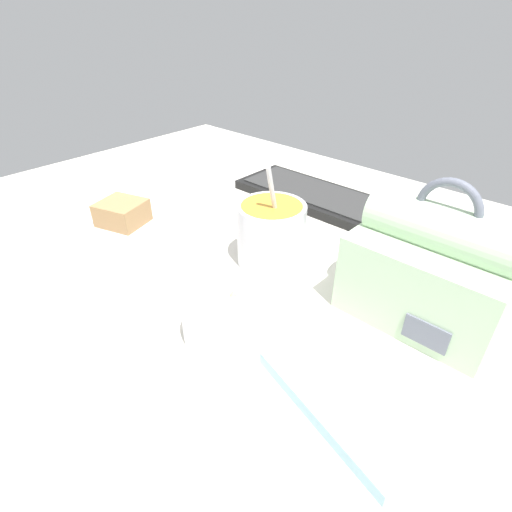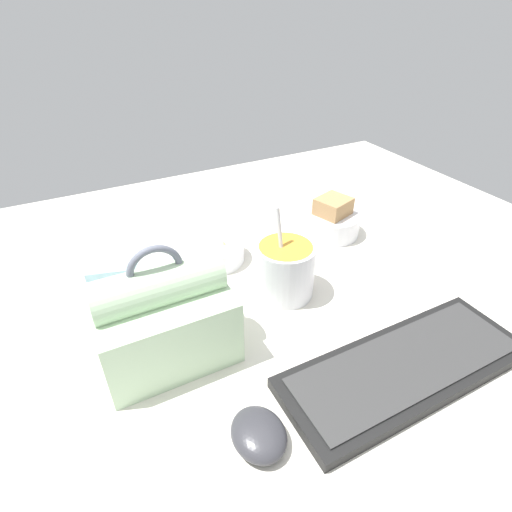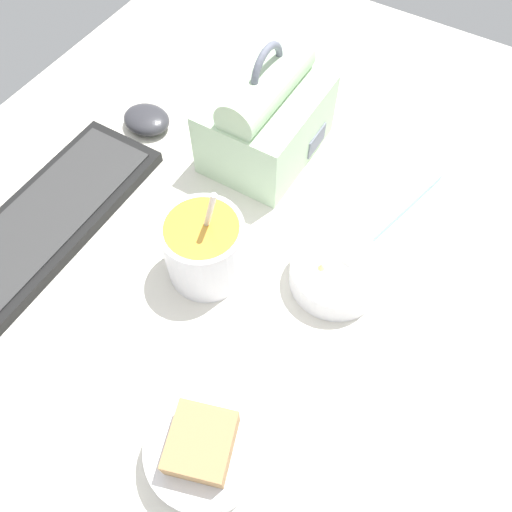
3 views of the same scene
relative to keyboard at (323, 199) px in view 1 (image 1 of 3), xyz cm
name	(u,v)px [view 1 (image 1 of 3)]	position (x,y,z in cm)	size (l,w,h in cm)	color
desk_surface	(239,282)	(5.46, -30.38, -2.02)	(140.00, 110.00, 2.00)	silver
keyboard	(323,199)	(0.00, 0.00, 0.00)	(37.89, 13.68, 2.10)	black
lunch_bag	(431,270)	(29.16, -19.61, 5.88)	(18.88, 14.44, 19.11)	#B7D6AD
soup_cup	(271,233)	(6.21, -23.89, 4.18)	(10.58, 10.58, 16.62)	silver
bento_bowl_sandwich	(126,232)	(-13.95, -37.26, 2.21)	(12.53, 12.53, 8.65)	silver
bento_bowl_snacks	(233,319)	(13.46, -39.57, 1.21)	(12.33, 12.33, 5.38)	silver
computer_mouse	(438,236)	(23.79, -0.21, 0.50)	(6.61, 7.93, 3.03)	#333338
chopstick_case	(319,411)	(28.49, -42.20, -0.22)	(19.26, 7.27, 1.60)	#99C6D6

